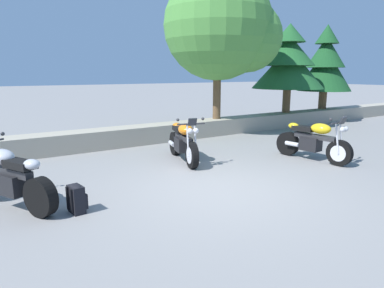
{
  "coord_description": "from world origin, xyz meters",
  "views": [
    {
      "loc": [
        -3.89,
        -4.92,
        2.17
      ],
      "look_at": [
        0.14,
        1.2,
        0.65
      ],
      "focal_mm": 32.09,
      "sensor_mm": 36.0,
      "label": 1
    }
  ],
  "objects": [
    {
      "name": "stone_wall",
      "position": [
        0.0,
        4.8,
        0.28
      ],
      "size": [
        36.0,
        0.8,
        0.55
      ],
      "primitive_type": "cube",
      "color": "#A89E89",
      "rests_on": "ground"
    },
    {
      "name": "motorcycle_yellow_far_right",
      "position": [
        3.3,
        0.46,
        0.49
      ],
      "size": [
        0.68,
        2.07,
        1.18
      ],
      "color": "black",
      "rests_on": "ground"
    },
    {
      "name": "pine_tree_mid_right",
      "position": [
        9.81,
        5.0,
        2.59
      ],
      "size": [
        2.37,
        2.37,
        3.72
      ],
      "color": "brown",
      "rests_on": "stone_wall"
    },
    {
      "name": "leafy_tree_far_left",
      "position": [
        3.8,
        4.77,
        3.67
      ],
      "size": [
        3.91,
        3.72,
        5.07
      ],
      "color": "brown",
      "rests_on": "stone_wall"
    },
    {
      "name": "pine_tree_mid_left",
      "position": [
        7.22,
        4.85,
        2.62
      ],
      "size": [
        2.89,
        2.89,
        3.55
      ],
      "color": "brown",
      "rests_on": "stone_wall"
    },
    {
      "name": "rider_backpack",
      "position": [
        -2.6,
        0.35,
        0.24
      ],
      "size": [
        0.29,
        0.32,
        0.47
      ],
      "color": "black",
      "rests_on": "ground"
    },
    {
      "name": "motorcycle_silver_near_left",
      "position": [
        -3.43,
        1.17,
        0.49
      ],
      "size": [
        1.13,
        1.91,
        1.18
      ],
      "color": "black",
      "rests_on": "ground"
    },
    {
      "name": "ground_plane",
      "position": [
        0.0,
        0.0,
        0.0
      ],
      "size": [
        120.0,
        120.0,
        0.0
      ],
      "primitive_type": "plane",
      "color": "gray"
    },
    {
      "name": "motorcycle_orange_centre",
      "position": [
        0.52,
        2.17,
        0.49
      ],
      "size": [
        0.85,
        2.03,
        1.18
      ],
      "color": "black",
      "rests_on": "ground"
    }
  ]
}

